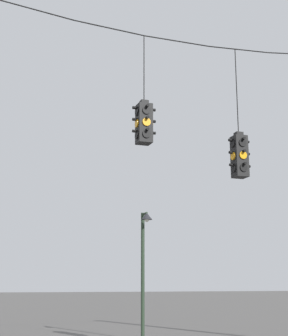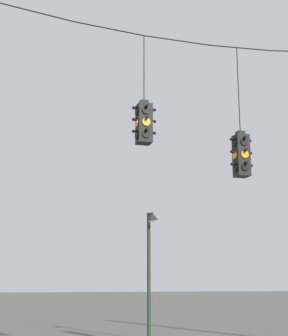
{
  "view_description": "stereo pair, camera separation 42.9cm",
  "coord_description": "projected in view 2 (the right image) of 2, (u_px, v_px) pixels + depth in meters",
  "views": [
    {
      "loc": [
        -4.77,
        -11.19,
        1.77
      ],
      "look_at": [
        -0.91,
        -0.1,
        4.41
      ],
      "focal_mm": 55.0,
      "sensor_mm": 36.0,
      "label": 1
    },
    {
      "loc": [
        -4.36,
        -11.32,
        1.77
      ],
      "look_at": [
        -0.91,
        -0.1,
        4.41
      ],
      "focal_mm": 55.0,
      "sensor_mm": 36.0,
      "label": 2
    }
  ],
  "objects": [
    {
      "name": "street_lamp",
      "position": [
        150.0,
        253.0,
        16.85
      ],
      "size": [
        0.37,
        0.65,
        4.09
      ],
      "color": "#233323",
      "rests_on": "ground_plane"
    },
    {
      "name": "traffic_light_near_left_pole",
      "position": [
        241.0,
        155.0,
        12.88
      ],
      "size": [
        0.58,
        0.58,
        3.46
      ],
      "color": "black"
    },
    {
      "name": "traffic_light_over_intersection",
      "position": [
        144.0,
        123.0,
        12.28
      ],
      "size": [
        0.58,
        0.58,
        2.78
      ],
      "color": "black"
    },
    {
      "name": "span_wire",
      "position": [
        178.0,
        33.0,
        13.09
      ],
      "size": [
        12.43,
        0.03,
        0.63
      ],
      "color": "black"
    }
  ]
}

